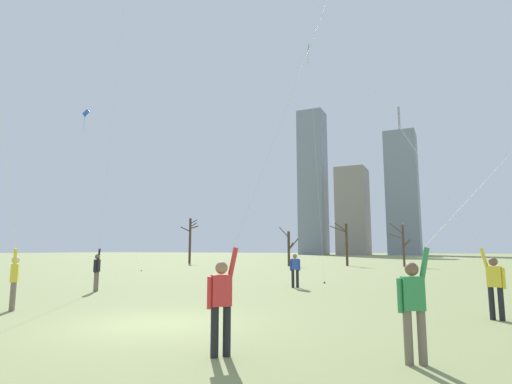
{
  "coord_description": "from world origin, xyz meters",
  "views": [
    {
      "loc": [
        6.76,
        -8.46,
        1.83
      ],
      "look_at": [
        0.0,
        6.0,
        4.07
      ],
      "focal_mm": 28.75,
      "sensor_mm": 36.0,
      "label": 1
    }
  ],
  "objects_px": {
    "kite_flyer_foreground_right_pink": "(3,170)",
    "distant_kite_drifting_left_green": "(310,77)",
    "kite_flyer_foreground_left_orange": "(266,179)",
    "kite_flyer_midfield_center_purple": "(102,221)",
    "bare_tree_rightmost": "(190,239)",
    "bare_tree_far_right_edge": "(346,243)",
    "bare_tree_left_of_center": "(403,243)",
    "distant_kite_high_overhead_blue": "(90,126)",
    "kite_flyer_midfield_left_white": "(431,187)",
    "bare_tree_center": "(289,247)",
    "bystander_far_off_by_trees": "(295,269)"
  },
  "relations": [
    {
      "from": "kite_flyer_foreground_right_pink",
      "to": "distant_kite_drifting_left_green",
      "type": "height_order",
      "value": "distant_kite_drifting_left_green"
    },
    {
      "from": "kite_flyer_foreground_left_orange",
      "to": "kite_flyer_midfield_center_purple",
      "type": "bearing_deg",
      "value": 148.51
    },
    {
      "from": "kite_flyer_midfield_center_purple",
      "to": "kite_flyer_foreground_right_pink",
      "type": "xyz_separation_m",
      "value": [
        4.0,
        -7.45,
        0.79
      ]
    },
    {
      "from": "bare_tree_rightmost",
      "to": "bare_tree_far_right_edge",
      "type": "distance_m",
      "value": 20.52
    },
    {
      "from": "distant_kite_drifting_left_green",
      "to": "bare_tree_left_of_center",
      "type": "relative_size",
      "value": 3.52
    },
    {
      "from": "distant_kite_high_overhead_blue",
      "to": "bare_tree_left_of_center",
      "type": "bearing_deg",
      "value": 40.05
    },
    {
      "from": "kite_flyer_midfield_left_white",
      "to": "bare_tree_left_of_center",
      "type": "relative_size",
      "value": 4.21
    },
    {
      "from": "bare_tree_rightmost",
      "to": "bare_tree_far_right_edge",
      "type": "xyz_separation_m",
      "value": [
        20.5,
        0.69,
        -0.64
      ]
    },
    {
      "from": "bare_tree_rightmost",
      "to": "kite_flyer_midfield_center_purple",
      "type": "bearing_deg",
      "value": -62.53
    },
    {
      "from": "kite_flyer_foreground_right_pink",
      "to": "bare_tree_rightmost",
      "type": "distance_m",
      "value": 43.81
    },
    {
      "from": "kite_flyer_foreground_left_orange",
      "to": "bare_tree_far_right_edge",
      "type": "height_order",
      "value": "kite_flyer_foreground_left_orange"
    },
    {
      "from": "distant_kite_high_overhead_blue",
      "to": "bare_tree_center",
      "type": "distance_m",
      "value": 23.75
    },
    {
      "from": "kite_flyer_midfield_left_white",
      "to": "distant_kite_drifting_left_green",
      "type": "height_order",
      "value": "kite_flyer_midfield_left_white"
    },
    {
      "from": "kite_flyer_foreground_left_orange",
      "to": "distant_kite_drifting_left_green",
      "type": "distance_m",
      "value": 22.18
    },
    {
      "from": "kite_flyer_midfield_left_white",
      "to": "kite_flyer_foreground_right_pink",
      "type": "bearing_deg",
      "value": -150.52
    },
    {
      "from": "bystander_far_off_by_trees",
      "to": "kite_flyer_foreground_right_pink",
      "type": "bearing_deg",
      "value": -107.39
    },
    {
      "from": "kite_flyer_foreground_left_orange",
      "to": "bare_tree_left_of_center",
      "type": "bearing_deg",
      "value": 91.85
    },
    {
      "from": "kite_flyer_foreground_right_pink",
      "to": "bare_tree_far_right_edge",
      "type": "xyz_separation_m",
      "value": [
        0.2,
        39.51,
        -1.36
      ]
    },
    {
      "from": "kite_flyer_foreground_left_orange",
      "to": "distant_kite_high_overhead_blue",
      "type": "bearing_deg",
      "value": 143.56
    },
    {
      "from": "bare_tree_left_of_center",
      "to": "bare_tree_center",
      "type": "relative_size",
      "value": 1.08
    },
    {
      "from": "kite_flyer_midfield_center_purple",
      "to": "bystander_far_off_by_trees",
      "type": "xyz_separation_m",
      "value": [
        7.84,
        4.81,
        -2.23
      ]
    },
    {
      "from": "bystander_far_off_by_trees",
      "to": "distant_kite_high_overhead_blue",
      "type": "relative_size",
      "value": 0.11
    },
    {
      "from": "kite_flyer_foreground_right_pink",
      "to": "distant_kite_high_overhead_blue",
      "type": "distance_m",
      "value": 28.12
    },
    {
      "from": "kite_flyer_foreground_right_pink",
      "to": "bystander_far_off_by_trees",
      "type": "height_order",
      "value": "kite_flyer_foreground_right_pink"
    },
    {
      "from": "kite_flyer_midfield_center_purple",
      "to": "bystander_far_off_by_trees",
      "type": "height_order",
      "value": "kite_flyer_midfield_center_purple"
    },
    {
      "from": "distant_kite_drifting_left_green",
      "to": "kite_flyer_foreground_left_orange",
      "type": "bearing_deg",
      "value": -75.58
    },
    {
      "from": "bare_tree_far_right_edge",
      "to": "kite_flyer_midfield_center_purple",
      "type": "bearing_deg",
      "value": -97.45
    },
    {
      "from": "kite_flyer_midfield_left_white",
      "to": "bare_tree_center",
      "type": "distance_m",
      "value": 34.22
    },
    {
      "from": "kite_flyer_midfield_center_purple",
      "to": "distant_kite_high_overhead_blue",
      "type": "distance_m",
      "value": 21.03
    },
    {
      "from": "kite_flyer_midfield_center_purple",
      "to": "bystander_far_off_by_trees",
      "type": "bearing_deg",
      "value": 31.55
    },
    {
      "from": "distant_kite_high_overhead_blue",
      "to": "distant_kite_drifting_left_green",
      "type": "relative_size",
      "value": 0.88
    },
    {
      "from": "bystander_far_off_by_trees",
      "to": "bare_tree_far_right_edge",
      "type": "height_order",
      "value": "bare_tree_far_right_edge"
    },
    {
      "from": "kite_flyer_midfield_left_white",
      "to": "bare_tree_left_of_center",
      "type": "xyz_separation_m",
      "value": [
        -4.08,
        34.14,
        -1.16
      ]
    },
    {
      "from": "bare_tree_center",
      "to": "bare_tree_far_right_edge",
      "type": "bearing_deg",
      "value": 30.69
    },
    {
      "from": "kite_flyer_foreground_left_orange",
      "to": "bare_tree_left_of_center",
      "type": "relative_size",
      "value": 3.8
    },
    {
      "from": "bare_tree_rightmost",
      "to": "bare_tree_center",
      "type": "height_order",
      "value": "bare_tree_rightmost"
    },
    {
      "from": "kite_flyer_foreground_left_orange",
      "to": "kite_flyer_foreground_right_pink",
      "type": "distance_m",
      "value": 7.54
    },
    {
      "from": "kite_flyer_foreground_right_pink",
      "to": "bare_tree_rightmost",
      "type": "height_order",
      "value": "kite_flyer_foreground_right_pink"
    },
    {
      "from": "kite_flyer_foreground_right_pink",
      "to": "bare_tree_rightmost",
      "type": "xyz_separation_m",
      "value": [
        -20.3,
        38.81,
        -0.72
      ]
    },
    {
      "from": "kite_flyer_midfield_center_purple",
      "to": "kite_flyer_foreground_right_pink",
      "type": "height_order",
      "value": "kite_flyer_midfield_center_purple"
    },
    {
      "from": "kite_flyer_midfield_left_white",
      "to": "bare_tree_far_right_edge",
      "type": "height_order",
      "value": "kite_flyer_midfield_left_white"
    },
    {
      "from": "bare_tree_rightmost",
      "to": "bare_tree_center",
      "type": "bearing_deg",
      "value": -10.01
    },
    {
      "from": "distant_kite_high_overhead_blue",
      "to": "kite_flyer_foreground_right_pink",
      "type": "bearing_deg",
      "value": -46.79
    },
    {
      "from": "kite_flyer_midfield_left_white",
      "to": "bystander_far_off_by_trees",
      "type": "relative_size",
      "value": 12.29
    },
    {
      "from": "kite_flyer_midfield_center_purple",
      "to": "kite_flyer_foreground_right_pink",
      "type": "distance_m",
      "value": 8.49
    },
    {
      "from": "bare_tree_left_of_center",
      "to": "kite_flyer_foreground_left_orange",
      "type": "bearing_deg",
      "value": -88.15
    },
    {
      "from": "kite_flyer_foreground_right_pink",
      "to": "bare_tree_rightmost",
      "type": "relative_size",
      "value": 2.77
    },
    {
      "from": "bystander_far_off_by_trees",
      "to": "distant_kite_drifting_left_green",
      "type": "xyz_separation_m",
      "value": [
        -1.21,
        7.06,
        12.82
      ]
    },
    {
      "from": "kite_flyer_midfield_left_white",
      "to": "bare_tree_left_of_center",
      "type": "height_order",
      "value": "kite_flyer_midfield_left_white"
    },
    {
      "from": "kite_flyer_midfield_center_purple",
      "to": "distant_kite_drifting_left_green",
      "type": "bearing_deg",
      "value": 60.82
    }
  ]
}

